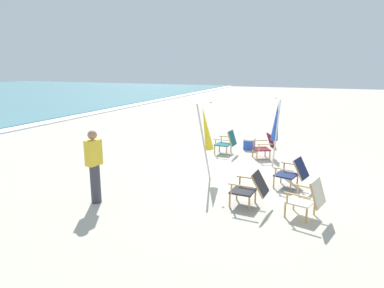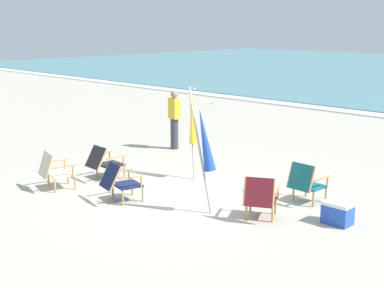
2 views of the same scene
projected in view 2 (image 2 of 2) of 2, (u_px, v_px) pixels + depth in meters
name	position (u px, v px, depth m)	size (l,w,h in m)	color
ground_plane	(186.00, 197.00, 10.85)	(80.00, 80.00, 0.00)	#B7AF9E
beach_chair_far_center	(54.00, 170.00, 11.25)	(0.73, 0.80, 0.82)	beige
beach_chair_front_left	(260.00, 197.00, 9.50)	(0.83, 0.87, 0.82)	maroon
beach_chair_back_right	(120.00, 181.00, 10.48)	(0.74, 0.86, 0.79)	#19234C
beach_chair_front_right	(306.00, 182.00, 10.38)	(0.62, 0.69, 0.82)	#196066
beach_chair_back_left	(104.00, 161.00, 11.98)	(0.63, 0.80, 0.78)	#28282D
umbrella_furled_yellow	(193.00, 119.00, 11.92)	(0.54, 0.43, 2.08)	#B7B2A8
umbrella_furled_blue	(205.00, 141.00, 9.66)	(0.50, 0.39, 2.10)	#B7B2A8
person_near_chairs	(174.00, 119.00, 14.87)	(0.37, 0.25, 1.63)	#383842
cooler_box	(338.00, 213.00, 9.35)	(0.49, 0.35, 0.40)	blue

